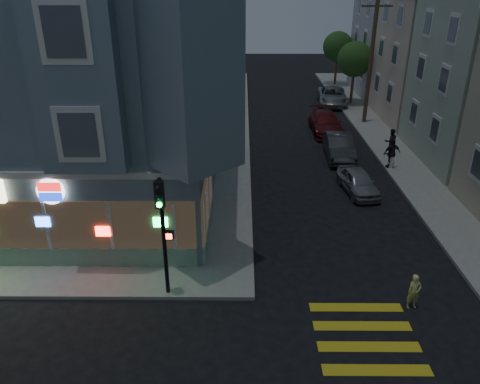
{
  "coord_description": "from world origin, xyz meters",
  "views": [
    {
      "loc": [
        2.56,
        -11.43,
        10.48
      ],
      "look_at": [
        2.45,
        6.11,
        2.35
      ],
      "focal_mm": 35.0,
      "sensor_mm": 36.0,
      "label": 1
    }
  ],
  "objects_px": {
    "pedestrian_b": "(392,153)",
    "fire_hydrant": "(391,162)",
    "parked_car_a": "(358,182)",
    "parked_car_b": "(339,147)",
    "parked_car_d": "(332,96)",
    "parked_car_c": "(326,123)",
    "traffic_signal": "(162,220)",
    "street_tree_near": "(355,59)",
    "pedestrian_a": "(391,142)",
    "utility_pole": "(371,61)",
    "street_tree_far": "(338,47)",
    "running_child": "(414,292)"
  },
  "relations": [
    {
      "from": "fire_hydrant",
      "to": "traffic_signal",
      "type": "bearing_deg",
      "value": -133.23
    },
    {
      "from": "fire_hydrant",
      "to": "pedestrian_b",
      "type": "bearing_deg",
      "value": 90.0
    },
    {
      "from": "street_tree_near",
      "to": "traffic_signal",
      "type": "relative_size",
      "value": 1.19
    },
    {
      "from": "utility_pole",
      "to": "running_child",
      "type": "relative_size",
      "value": 6.88
    },
    {
      "from": "parked_car_a",
      "to": "parked_car_d",
      "type": "distance_m",
      "value": 18.9
    },
    {
      "from": "street_tree_far",
      "to": "parked_car_b",
      "type": "bearing_deg",
      "value": -99.46
    },
    {
      "from": "pedestrian_a",
      "to": "parked_car_a",
      "type": "distance_m",
      "value": 6.43
    },
    {
      "from": "parked_car_b",
      "to": "fire_hydrant",
      "type": "bearing_deg",
      "value": -35.42
    },
    {
      "from": "pedestrian_a",
      "to": "parked_car_b",
      "type": "bearing_deg",
      "value": 2.28
    },
    {
      "from": "fire_hydrant",
      "to": "running_child",
      "type": "bearing_deg",
      "value": -102.76
    },
    {
      "from": "parked_car_a",
      "to": "fire_hydrant",
      "type": "xyz_separation_m",
      "value": [
        2.66,
        3.11,
        -0.08
      ]
    },
    {
      "from": "parked_car_d",
      "to": "pedestrian_a",
      "type": "bearing_deg",
      "value": -78.76
    },
    {
      "from": "utility_pole",
      "to": "pedestrian_a",
      "type": "height_order",
      "value": "utility_pole"
    },
    {
      "from": "pedestrian_a",
      "to": "parked_car_c",
      "type": "relative_size",
      "value": 0.33
    },
    {
      "from": "street_tree_near",
      "to": "running_child",
      "type": "relative_size",
      "value": 4.05
    },
    {
      "from": "pedestrian_b",
      "to": "parked_car_c",
      "type": "height_order",
      "value": "pedestrian_b"
    },
    {
      "from": "street_tree_far",
      "to": "fire_hydrant",
      "type": "bearing_deg",
      "value": -92.18
    },
    {
      "from": "parked_car_c",
      "to": "parked_car_d",
      "type": "relative_size",
      "value": 0.95
    },
    {
      "from": "parked_car_a",
      "to": "parked_car_c",
      "type": "xyz_separation_m",
      "value": [
        -0.04,
        10.4,
        0.12
      ]
    },
    {
      "from": "pedestrian_b",
      "to": "parked_car_a",
      "type": "bearing_deg",
      "value": 36.53
    },
    {
      "from": "fire_hydrant",
      "to": "pedestrian_a",
      "type": "bearing_deg",
      "value": 75.87
    },
    {
      "from": "pedestrian_b",
      "to": "parked_car_c",
      "type": "relative_size",
      "value": 0.35
    },
    {
      "from": "pedestrian_b",
      "to": "parked_car_c",
      "type": "xyz_separation_m",
      "value": [
        -2.7,
        7.19,
        -0.31
      ]
    },
    {
      "from": "parked_car_c",
      "to": "traffic_signal",
      "type": "distance_m",
      "value": 21.41
    },
    {
      "from": "parked_car_d",
      "to": "pedestrian_b",
      "type": "bearing_deg",
      "value": -81.85
    },
    {
      "from": "parked_car_b",
      "to": "parked_car_d",
      "type": "xyz_separation_m",
      "value": [
        1.94,
        13.6,
        -0.0
      ]
    },
    {
      "from": "street_tree_far",
      "to": "pedestrian_a",
      "type": "relative_size",
      "value": 3.21
    },
    {
      "from": "pedestrian_b",
      "to": "parked_car_d",
      "type": "distance_m",
      "value": 15.61
    },
    {
      "from": "utility_pole",
      "to": "street_tree_far",
      "type": "height_order",
      "value": "utility_pole"
    },
    {
      "from": "pedestrian_a",
      "to": "traffic_signal",
      "type": "xyz_separation_m",
      "value": [
        -12.01,
        -14.54,
        2.18
      ]
    },
    {
      "from": "street_tree_near",
      "to": "fire_hydrant",
      "type": "bearing_deg",
      "value": -93.28
    },
    {
      "from": "parked_car_b",
      "to": "fire_hydrant",
      "type": "height_order",
      "value": "parked_car_b"
    },
    {
      "from": "street_tree_far",
      "to": "pedestrian_b",
      "type": "height_order",
      "value": "street_tree_far"
    },
    {
      "from": "utility_pole",
      "to": "pedestrian_b",
      "type": "xyz_separation_m",
      "value": [
        -0.7,
        -9.58,
        -3.75
      ]
    },
    {
      "from": "street_tree_near",
      "to": "pedestrian_a",
      "type": "relative_size",
      "value": 3.21
    },
    {
      "from": "parked_car_b",
      "to": "parked_car_d",
      "type": "height_order",
      "value": "parked_car_b"
    },
    {
      "from": "pedestrian_a",
      "to": "parked_car_c",
      "type": "distance_m",
      "value": 5.9
    },
    {
      "from": "running_child",
      "to": "fire_hydrant",
      "type": "height_order",
      "value": "running_child"
    },
    {
      "from": "parked_car_a",
      "to": "fire_hydrant",
      "type": "bearing_deg",
      "value": 41.68
    },
    {
      "from": "street_tree_far",
      "to": "parked_car_c",
      "type": "distance_m",
      "value": 17.09
    },
    {
      "from": "parked_car_b",
      "to": "parked_car_c",
      "type": "distance_m",
      "value": 5.2
    },
    {
      "from": "utility_pole",
      "to": "street_tree_near",
      "type": "height_order",
      "value": "utility_pole"
    },
    {
      "from": "street_tree_far",
      "to": "parked_car_b",
      "type": "xyz_separation_m",
      "value": [
        -3.6,
        -21.6,
        -3.19
      ]
    },
    {
      "from": "parked_car_a",
      "to": "utility_pole",
      "type": "bearing_deg",
      "value": 67.46
    },
    {
      "from": "parked_car_b",
      "to": "parked_car_d",
      "type": "distance_m",
      "value": 13.74
    },
    {
      "from": "parked_car_d",
      "to": "parked_car_a",
      "type": "bearing_deg",
      "value": -90.4
    },
    {
      "from": "street_tree_near",
      "to": "parked_car_a",
      "type": "distance_m",
      "value": 19.42
    },
    {
      "from": "pedestrian_b",
      "to": "fire_hydrant",
      "type": "bearing_deg",
      "value": 76.1
    },
    {
      "from": "street_tree_near",
      "to": "parked_car_c",
      "type": "height_order",
      "value": "street_tree_near"
    },
    {
      "from": "pedestrian_b",
      "to": "parked_car_b",
      "type": "height_order",
      "value": "pedestrian_b"
    }
  ]
}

